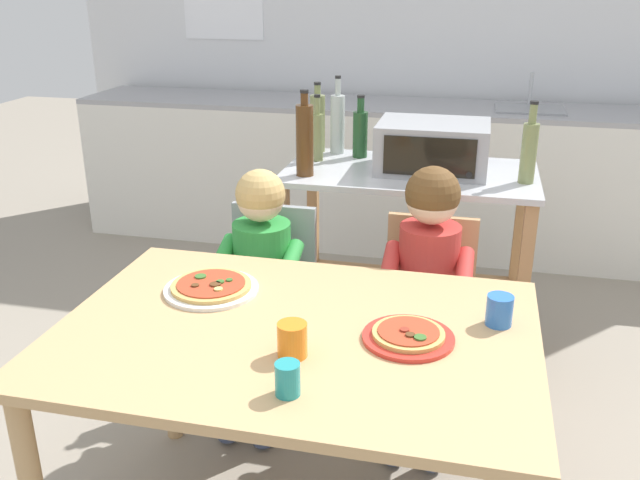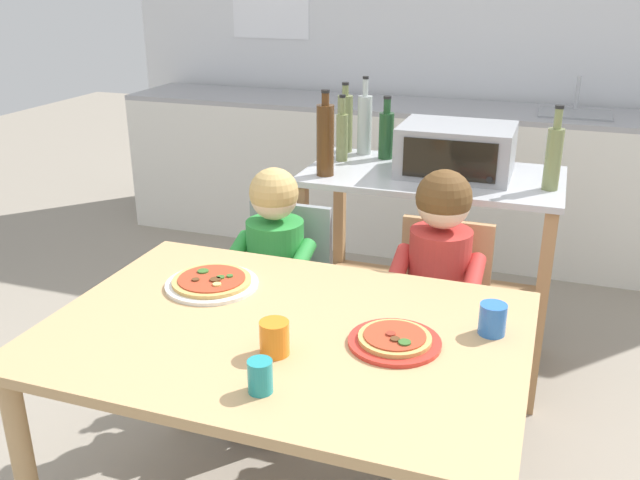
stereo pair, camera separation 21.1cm
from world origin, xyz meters
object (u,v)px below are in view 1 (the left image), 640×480
at_px(dining_table, 296,360).
at_px(dining_chair_right, 427,308).
at_px(kitchen_island_cart, 407,235).
at_px(child_in_green_shirt, 258,269).
at_px(drinking_cup_teal, 288,379).
at_px(child_in_red_shirt, 427,275).
at_px(dining_chair_left, 268,293).
at_px(drinking_cup_blue, 499,310).
at_px(bottle_tall_green_wine, 338,123).
at_px(pizza_plate_white, 211,287).
at_px(toaster_oven, 433,147).
at_px(drinking_cup_orange, 292,340).
at_px(bottle_slim_sauce, 317,135).
at_px(bottle_brown_beer, 360,132).
at_px(bottle_clear_vinegar, 317,122).
at_px(bottle_dark_olive_oil, 305,139).
at_px(pizza_plate_red_rimmed, 408,336).
at_px(bottle_squat_spirits, 529,150).

xyz_separation_m(dining_table, dining_chair_right, (0.31, 0.76, -0.18)).
bearing_deg(kitchen_island_cart, child_in_green_shirt, -129.64).
bearing_deg(drinking_cup_teal, child_in_red_shirt, 75.48).
distance_m(dining_chair_left, drinking_cup_blue, 1.09).
bearing_deg(drinking_cup_blue, bottle_tall_green_wine, 119.61).
xyz_separation_m(pizza_plate_white, drinking_cup_teal, (0.38, -0.48, 0.03)).
distance_m(dining_table, drinking_cup_blue, 0.59).
bearing_deg(toaster_oven, drinking_cup_teal, -97.41).
bearing_deg(drinking_cup_orange, dining_chair_right, 72.61).
xyz_separation_m(bottle_slim_sauce, child_in_red_shirt, (0.56, -0.65, -0.34)).
xyz_separation_m(bottle_tall_green_wine, dining_table, (0.19, -1.44, -0.37)).
bearing_deg(dining_chair_right, drinking_cup_orange, -107.39).
height_order(bottle_brown_beer, bottle_clear_vinegar, bottle_clear_vinegar).
distance_m(bottle_clear_vinegar, child_in_red_shirt, 1.07).
height_order(child_in_red_shirt, drinking_cup_teal, child_in_red_shirt).
height_order(bottle_slim_sauce, pizza_plate_white, bottle_slim_sauce).
bearing_deg(drinking_cup_orange, bottle_brown_beer, 93.78).
xyz_separation_m(bottle_dark_olive_oil, drinking_cup_orange, (0.27, -1.18, -0.24)).
xyz_separation_m(toaster_oven, drinking_cup_orange, (-0.24, -1.37, -0.19)).
bearing_deg(toaster_oven, pizza_plate_white, -118.78).
xyz_separation_m(toaster_oven, child_in_green_shirt, (-0.58, -0.61, -0.35)).
xyz_separation_m(bottle_tall_green_wine, pizza_plate_red_rimmed, (0.50, -1.43, -0.26)).
xyz_separation_m(bottle_dark_olive_oil, child_in_red_shirt, (0.55, -0.40, -0.37)).
height_order(child_in_green_shirt, drinking_cup_blue, child_in_green_shirt).
relative_size(bottle_brown_beer, dining_chair_right, 0.34).
xyz_separation_m(dining_table, pizza_plate_white, (-0.32, 0.17, 0.11)).
bearing_deg(child_in_red_shirt, bottle_squat_spirits, 56.14).
height_order(dining_chair_right, child_in_green_shirt, child_in_green_shirt).
bearing_deg(bottle_slim_sauce, bottle_brown_beer, 30.94).
height_order(pizza_plate_white, drinking_cup_orange, drinking_cup_orange).
bearing_deg(bottle_dark_olive_oil, dining_chair_right, -27.42).
relative_size(bottle_dark_olive_oil, drinking_cup_blue, 4.01).
distance_m(bottle_slim_sauce, child_in_red_shirt, 0.92).
distance_m(bottle_brown_beer, child_in_green_shirt, 0.89).
bearing_deg(drinking_cup_orange, dining_table, 102.29).
bearing_deg(dining_chair_right, pizza_plate_white, -137.03).
bearing_deg(pizza_plate_red_rimmed, toaster_oven, 92.10).
bearing_deg(dining_chair_left, toaster_oven, 40.12).
bearing_deg(child_in_green_shirt, bottle_clear_vinegar, 87.77).
relative_size(dining_table, drinking_cup_orange, 14.44).
height_order(kitchen_island_cart, bottle_clear_vinegar, bottle_clear_vinegar).
distance_m(child_in_red_shirt, drinking_cup_orange, 0.84).
relative_size(dining_table, child_in_red_shirt, 1.28).
relative_size(dining_table, dining_chair_right, 1.63).
xyz_separation_m(kitchen_island_cart, pizza_plate_white, (-0.49, -1.04, 0.17)).
height_order(bottle_clear_vinegar, pizza_plate_white, bottle_clear_vinegar).
height_order(toaster_oven, drinking_cup_blue, toaster_oven).
relative_size(dining_chair_left, child_in_red_shirt, 0.78).
relative_size(bottle_brown_beer, child_in_red_shirt, 0.27).
relative_size(bottle_clear_vinegar, pizza_plate_white, 1.10).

